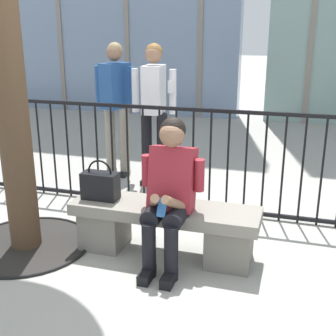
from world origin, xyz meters
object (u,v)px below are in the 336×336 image
seated_person_with_phone (169,189)px  bystander_further_back (116,100)px  bystander_at_railing (154,104)px  handbag_on_bench (100,185)px  stone_bench (165,225)px

seated_person_with_phone → bystander_further_back: size_ratio=0.71×
seated_person_with_phone → bystander_at_railing: 2.00m
handbag_on_bench → stone_bench: bearing=1.0°
stone_bench → seated_person_with_phone: 0.41m
seated_person_with_phone → handbag_on_bench: bearing=169.8°
bystander_at_railing → handbag_on_bench: bearing=-87.2°
stone_bench → seated_person_with_phone: size_ratio=1.32×
handbag_on_bench → bystander_at_railing: size_ratio=0.21×
stone_bench → bystander_further_back: bystander_further_back is taller
bystander_at_railing → bystander_further_back: bearing=160.6°
bystander_at_railing → bystander_further_back: size_ratio=1.00×
stone_bench → bystander_at_railing: bystander_at_railing is taller
bystander_at_railing → stone_bench: bearing=-68.7°
seated_person_with_phone → bystander_further_back: 2.45m
seated_person_with_phone → bystander_at_railing: (-0.74, 1.83, 0.35)m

